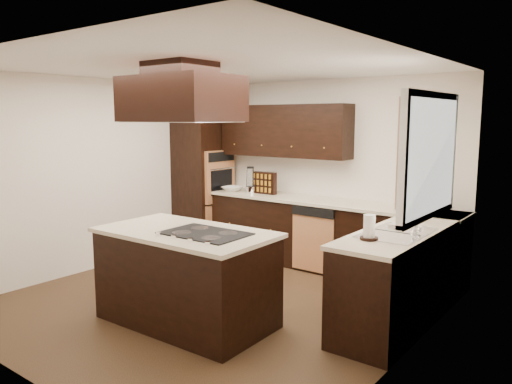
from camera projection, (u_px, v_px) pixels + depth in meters
floor at (215, 302)px, 5.44m from camera, size 4.20×4.20×0.02m
ceiling at (212, 66)px, 5.08m from camera, size 4.20×4.20×0.02m
wall_back at (316, 172)px, 6.92m from camera, size 4.20×0.02×2.50m
wall_front at (17, 220)px, 3.60m from camera, size 4.20×0.02×2.50m
wall_left at (94, 175)px, 6.53m from camera, size 0.02×4.20×2.50m
wall_right at (410, 211)px, 3.99m from camera, size 0.02×4.20×2.50m
oven_column at (203, 179)px, 7.69m from camera, size 0.65×0.75×2.12m
wall_oven_face at (220, 176)px, 7.47m from camera, size 0.05×0.62×0.78m
base_cabinets_back at (306, 233)px, 6.77m from camera, size 2.93×0.60×0.88m
base_cabinets_right at (408, 273)px, 5.00m from camera, size 0.60×2.40×0.88m
countertop_back at (306, 200)px, 6.69m from camera, size 2.93×0.63×0.04m
countertop_right at (409, 228)px, 4.94m from camera, size 0.63×2.40×0.04m
upper_cabinets at (284, 131)px, 6.95m from camera, size 2.00×0.34×0.72m
dishwasher_front at (313, 244)px, 6.37m from camera, size 0.60×0.05×0.72m
window_frame at (430, 156)px, 4.39m from camera, size 0.06×1.32×1.12m
window_pane at (433, 156)px, 4.37m from camera, size 0.00×1.20×1.00m
curtain_left at (406, 153)px, 4.09m from camera, size 0.02×0.34×0.90m
curtain_right at (439, 148)px, 4.75m from camera, size 0.02×0.34×0.90m
sink_rim at (397, 233)px, 4.66m from camera, size 0.52×0.84×0.01m
island at (186, 279)px, 4.83m from camera, size 1.68×0.94×0.88m
island_top at (186, 232)px, 4.77m from camera, size 1.74×1.00×0.04m
cooktop at (205, 233)px, 4.62m from camera, size 0.79×0.54×0.01m
range_hood at (181, 99)px, 4.63m from camera, size 1.05×0.72×0.42m
hood_duct at (180, 69)px, 4.59m from camera, size 0.55×0.50×0.13m
blender_base at (250, 190)px, 7.14m from camera, size 0.15×0.15×0.10m
blender_pitcher at (250, 177)px, 7.11m from camera, size 0.13×0.13×0.26m
spice_rack at (264, 183)px, 7.08m from camera, size 0.38×0.11×0.31m
mixing_bowl at (233, 189)px, 7.34m from camera, size 0.29×0.29×0.07m
soap_bottle at (422, 213)px, 5.20m from camera, size 0.08×0.08×0.17m
paper_towel at (369, 227)px, 4.38m from camera, size 0.11×0.11×0.23m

